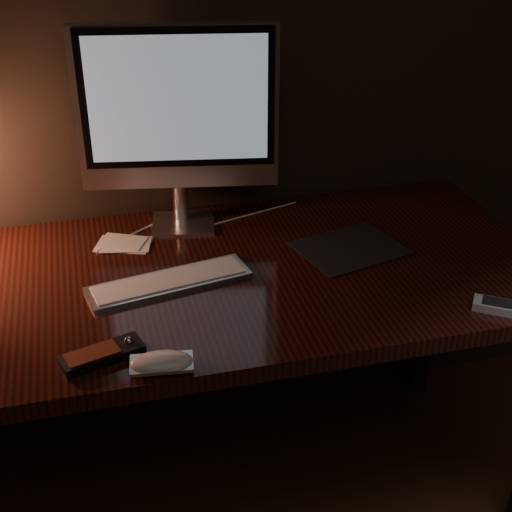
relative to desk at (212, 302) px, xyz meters
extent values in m
cube|color=black|center=(0.00, -0.07, 0.11)|extent=(1.60, 0.75, 0.04)
cube|color=black|center=(0.75, 0.25, -0.27)|extent=(0.06, 0.06, 0.71)
cube|color=black|center=(0.00, 0.27, -0.17)|extent=(1.48, 0.02, 0.51)
cube|color=silver|center=(-0.03, 0.20, 0.13)|extent=(0.19, 0.17, 0.01)
cylinder|color=silver|center=(-0.03, 0.23, 0.19)|extent=(0.05, 0.05, 0.11)
cube|color=silver|center=(-0.03, 0.19, 0.45)|extent=(0.50, 0.12, 0.41)
cube|color=black|center=(-0.03, 0.18, 0.48)|extent=(0.47, 0.09, 0.34)
cube|color=#88A1B9|center=(-0.03, 0.18, 0.48)|extent=(0.43, 0.08, 0.31)
cube|color=silver|center=(-0.12, -0.10, 0.14)|extent=(0.39, 0.17, 0.01)
cube|color=black|center=(0.35, -0.04, 0.13)|extent=(0.29, 0.26, 0.00)
ellipsoid|color=white|center=(-0.17, -0.41, 0.14)|extent=(0.13, 0.08, 0.02)
cube|color=black|center=(-0.28, -0.35, 0.14)|extent=(0.17, 0.10, 0.02)
cube|color=maroon|center=(-0.28, -0.35, 0.15)|extent=(0.11, 0.08, 0.00)
sphere|color=silver|center=(-0.28, -0.35, 0.15)|extent=(0.02, 0.02, 0.02)
cube|color=white|center=(-0.20, 0.12, 0.13)|extent=(0.16, 0.13, 0.01)
cylinder|color=white|center=(0.01, 0.19, 0.13)|extent=(0.54, 0.26, 0.01)
camera|label=1|loc=(-0.27, -1.50, 0.98)|focal=50.00mm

